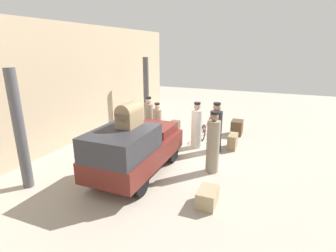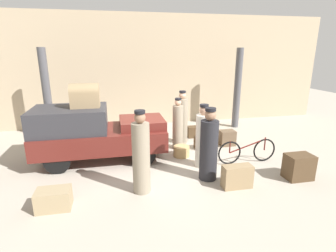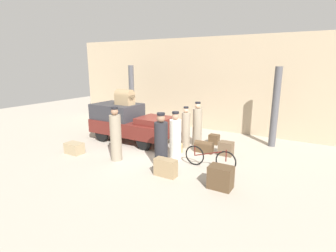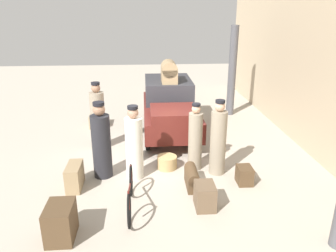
# 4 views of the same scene
# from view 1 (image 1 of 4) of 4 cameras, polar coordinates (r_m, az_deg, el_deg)

# --- Properties ---
(ground_plane) EXTENTS (30.00, 30.00, 0.00)m
(ground_plane) POSITION_cam_1_polar(r_m,az_deg,el_deg) (9.33, 0.67, -6.06)
(ground_plane) COLOR #A89E8E
(station_building_facade) EXTENTS (16.00, 0.15, 4.50)m
(station_building_facade) POSITION_cam_1_polar(r_m,az_deg,el_deg) (10.87, -19.92, 8.56)
(station_building_facade) COLOR tan
(station_building_facade) RESTS_ON ground
(canopy_pillar_left) EXTENTS (0.28, 0.28, 3.16)m
(canopy_pillar_left) POSITION_cam_1_polar(r_m,az_deg,el_deg) (7.68, -29.59, -0.91)
(canopy_pillar_left) COLOR #4C4C51
(canopy_pillar_left) RESTS_ON ground
(canopy_pillar_right) EXTENTS (0.28, 0.28, 3.16)m
(canopy_pillar_right) POSITION_cam_1_polar(r_m,az_deg,el_deg) (13.17, -4.77, 7.84)
(canopy_pillar_right) COLOR #4C4C51
(canopy_pillar_right) RESTS_ON ground
(truck) EXTENTS (3.57, 1.58, 1.56)m
(truck) POSITION_cam_1_polar(r_m,az_deg,el_deg) (7.60, -7.39, -4.78)
(truck) COLOR black
(truck) RESTS_ON ground
(bicycle) EXTENTS (1.73, 0.04, 0.71)m
(bicycle) POSITION_cam_1_polar(r_m,az_deg,el_deg) (11.07, 8.35, -0.61)
(bicycle) COLOR black
(bicycle) RESTS_ON ground
(wicker_basket) EXTENTS (0.48, 0.48, 0.31)m
(wicker_basket) POSITION_cam_1_polar(r_m,az_deg,el_deg) (9.84, 1.16, -3.83)
(wicker_basket) COLOR tan
(wicker_basket) RESTS_ON ground
(porter_carrying_trunk) EXTENTS (0.43, 0.43, 1.79)m
(porter_carrying_trunk) POSITION_cam_1_polar(r_m,az_deg,el_deg) (9.48, 10.34, -0.75)
(porter_carrying_trunk) COLOR #232328
(porter_carrying_trunk) RESTS_ON ground
(porter_lifting_near_truck) EXTENTS (0.33, 0.33, 1.65)m
(porter_lifting_near_truck) POSITION_cam_1_polar(r_m,az_deg,el_deg) (9.94, -2.32, 0.03)
(porter_lifting_near_truck) COLOR gray
(porter_lifting_near_truck) RESTS_ON ground
(porter_standing_middle) EXTENTS (0.40, 0.40, 1.72)m
(porter_standing_middle) POSITION_cam_1_polar(r_m,az_deg,el_deg) (9.75, 6.24, -0.23)
(porter_standing_middle) COLOR silver
(porter_standing_middle) RESTS_ON ground
(porter_with_bicycle) EXTENTS (0.39, 0.39, 1.87)m
(porter_with_bicycle) POSITION_cam_1_polar(r_m,az_deg,el_deg) (7.87, 9.77, -4.05)
(porter_with_bicycle) COLOR gray
(porter_with_bicycle) RESTS_ON ground
(conductor_in_dark_uniform) EXTENTS (0.37, 0.37, 1.79)m
(conductor_in_dark_uniform) POSITION_cam_1_polar(r_m,az_deg,el_deg) (10.36, -4.15, 1.08)
(conductor_in_dark_uniform) COLOR gray
(conductor_in_dark_uniform) RESTS_ON ground
(trunk_wicker_pale) EXTENTS (0.40, 0.32, 0.40)m
(trunk_wicker_pale) POSITION_cam_1_polar(r_m,az_deg,el_deg) (11.23, -5.17, -1.02)
(trunk_wicker_pale) COLOR #4C3823
(trunk_wicker_pale) RESTS_ON ground
(suitcase_tan_flat) EXTENTS (0.66, 0.44, 0.41)m
(suitcase_tan_flat) POSITION_cam_1_polar(r_m,az_deg,el_deg) (6.52, 8.57, -15.09)
(suitcase_tan_flat) COLOR #9E8966
(suitcase_tan_flat) RESTS_ON ground
(suitcase_small_leather) EXTENTS (0.63, 0.45, 0.62)m
(suitcase_small_leather) POSITION_cam_1_polar(r_m,az_deg,el_deg) (11.61, 14.75, -0.34)
(suitcase_small_leather) COLOR #4C3823
(suitcase_small_leather) RESTS_ON ground
(trunk_large_brown) EXTENTS (0.50, 0.38, 0.50)m
(trunk_large_brown) POSITION_cam_1_polar(r_m,az_deg,el_deg) (11.55, 1.43, -0.17)
(trunk_large_brown) COLOR brown
(trunk_large_brown) RESTS_ON ground
(trunk_umber_medium) EXTENTS (0.68, 0.30, 0.53)m
(trunk_umber_medium) POSITION_cam_1_polar(r_m,az_deg,el_deg) (10.03, 13.89, -3.26)
(trunk_umber_medium) COLOR #937A56
(trunk_umber_medium) RESTS_ON ground
(suitcase_black_upright) EXTENTS (0.71, 0.25, 0.44)m
(suitcase_black_upright) POSITION_cam_1_polar(r_m,az_deg,el_deg) (10.79, 0.56, -1.53)
(suitcase_black_upright) COLOR #4C3823
(suitcase_black_upright) RESTS_ON ground
(trunk_on_truck_roof) EXTENTS (0.76, 0.47, 0.65)m
(trunk_on_truck_roof) POSITION_cam_1_polar(r_m,az_deg,el_deg) (7.14, -8.39, 2.48)
(trunk_on_truck_roof) COLOR #937A56
(trunk_on_truck_roof) RESTS_ON truck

